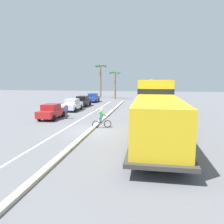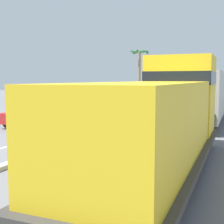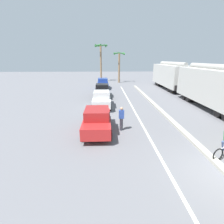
{
  "view_description": "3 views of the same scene",
  "coord_description": "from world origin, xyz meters",
  "views": [
    {
      "loc": [
        4.67,
        -17.33,
        4.3
      ],
      "look_at": [
        1.47,
        2.01,
        1.32
      ],
      "focal_mm": 35.0,
      "sensor_mm": 36.0,
      "label": 1
    },
    {
      "loc": [
        7.71,
        -12.86,
        3.19
      ],
      "look_at": [
        2.26,
        0.49,
        1.67
      ],
      "focal_mm": 50.0,
      "sensor_mm": 36.0,
      "label": 2
    },
    {
      "loc": [
        -5.06,
        -6.03,
        4.66
      ],
      "look_at": [
        -4.59,
        6.75,
        0.73
      ],
      "focal_mm": 28.0,
      "sensor_mm": 36.0,
      "label": 3
    }
  ],
  "objects": [
    {
      "name": "hopper_car_lead",
      "position": [
        5.26,
        10.01,
        2.08
      ],
      "size": [
        2.9,
        10.6,
        4.18
      ],
      "color": "#B6B3AB",
      "rests_on": "ground"
    },
    {
      "name": "parked_car_blue",
      "position": [
        -5.5,
        22.34,
        0.82
      ],
      "size": [
        1.9,
        4.23,
        1.62
      ],
      "color": "#28479E",
      "rests_on": "ground"
    },
    {
      "name": "hopper_car_middle",
      "position": [
        5.26,
        21.61,
        2.08
      ],
      "size": [
        2.9,
        10.6,
        4.18
      ],
      "color": "#BCB9B2",
      "rests_on": "ground"
    },
    {
      "name": "parked_car_black",
      "position": [
        -5.5,
        15.8,
        0.82
      ],
      "size": [
        1.84,
        4.2,
        1.62
      ],
      "color": "black",
      "rests_on": "ground"
    },
    {
      "name": "pedestrian_by_cars",
      "position": [
        -4.03,
        4.91,
        0.85
      ],
      "size": [
        0.34,
        0.22,
        1.62
      ],
      "color": "#33333D",
      "rests_on": "ground"
    },
    {
      "name": "palm_tree_near",
      "position": [
        -5.97,
        31.26,
        5.53
      ],
      "size": [
        2.75,
        2.73,
        7.49
      ],
      "color": "#846647",
      "rests_on": "ground"
    },
    {
      "name": "parked_car_red",
      "position": [
        -5.63,
        4.68,
        0.82
      ],
      "size": [
        1.84,
        4.2,
        1.62
      ],
      "color": "red",
      "rests_on": "ground"
    },
    {
      "name": "ground_plane",
      "position": [
        0.0,
        0.0,
        0.0
      ],
      "size": [
        120.0,
        120.0,
        0.0
      ],
      "primitive_type": "plane",
      "color": "slate"
    },
    {
      "name": "palm_tree_far",
      "position": [
        -2.36,
        29.31,
        4.24
      ],
      "size": [
        2.24,
        2.37,
        6.03
      ],
      "color": "#846647",
      "rests_on": "ground"
    },
    {
      "name": "parked_car_white",
      "position": [
        -5.46,
        10.88,
        0.82
      ],
      "size": [
        1.84,
        4.2,
        1.62
      ],
      "color": "silver",
      "rests_on": "ground"
    },
    {
      "name": "cyclist",
      "position": [
        0.67,
        1.19,
        0.82
      ],
      "size": [
        1.63,
        0.7,
        1.71
      ],
      "color": "black",
      "rests_on": "ground"
    },
    {
      "name": "lane_stripe",
      "position": [
        -2.4,
        6.0,
        0.0
      ],
      "size": [
        0.14,
        36.0,
        0.01
      ],
      "primitive_type": "cube",
      "color": "silver",
      "rests_on": "ground"
    },
    {
      "name": "median_curb",
      "position": [
        0.0,
        6.0,
        0.08
      ],
      "size": [
        0.36,
        36.0,
        0.16
      ],
      "primitive_type": "cube",
      "color": "#B2AD9E",
      "rests_on": "ground"
    },
    {
      "name": "locomotive",
      "position": [
        5.26,
        -2.14,
        1.8
      ],
      "size": [
        3.1,
        11.61,
        4.2
      ],
      "color": "gold",
      "rests_on": "ground"
    }
  ]
}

